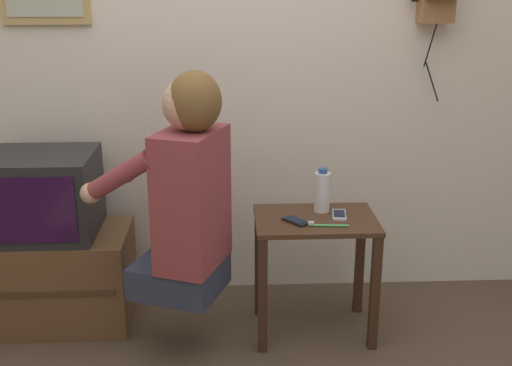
{
  "coord_description": "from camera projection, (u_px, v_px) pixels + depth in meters",
  "views": [
    {
      "loc": [
        0.01,
        -1.9,
        1.62
      ],
      "look_at": [
        0.13,
        0.73,
        0.76
      ],
      "focal_mm": 45.0,
      "sensor_mm": 36.0,
      "label": 1
    }
  ],
  "objects": [
    {
      "name": "toothbrush",
      "position": [
        325.0,
        225.0,
        2.79
      ],
      "size": [
        0.18,
        0.03,
        0.02
      ],
      "rotation": [
        0.0,
        0.0,
        1.49
      ],
      "color": "#4CBF66",
      "rests_on": "side_table"
    },
    {
      "name": "cell_phone_spare",
      "position": [
        339.0,
        215.0,
        2.91
      ],
      "size": [
        0.08,
        0.13,
        0.01
      ],
      "rotation": [
        0.0,
        0.0,
        -0.14
      ],
      "color": "silver",
      "rests_on": "side_table"
    },
    {
      "name": "water_bottle",
      "position": [
        322.0,
        191.0,
        2.94
      ],
      "size": [
        0.07,
        0.07,
        0.21
      ],
      "color": "silver",
      "rests_on": "side_table"
    },
    {
      "name": "television",
      "position": [
        43.0,
        194.0,
        2.96
      ],
      "size": [
        0.48,
        0.44,
        0.38
      ],
      "color": "#232326",
      "rests_on": "tv_stand"
    },
    {
      "name": "person",
      "position": [
        186.0,
        190.0,
        2.66
      ],
      "size": [
        0.62,
        0.52,
        0.97
      ],
      "rotation": [
        0.0,
        0.0,
        1.2
      ],
      "color": "#2D3347",
      "rests_on": "ground_plane"
    },
    {
      "name": "side_table",
      "position": [
        315.0,
        245.0,
        2.93
      ],
      "size": [
        0.55,
        0.39,
        0.57
      ],
      "color": "#422819",
      "rests_on": "ground_plane"
    },
    {
      "name": "tv_stand",
      "position": [
        56.0,
        277.0,
        3.09
      ],
      "size": [
        0.72,
        0.44,
        0.46
      ],
      "color": "brown",
      "rests_on": "ground_plane"
    },
    {
      "name": "wall_back",
      "position": [
        223.0,
        48.0,
        3.12
      ],
      "size": [
        6.8,
        0.05,
        2.55
      ],
      "color": "beige",
      "rests_on": "ground_plane"
    },
    {
      "name": "cell_phone_held",
      "position": [
        296.0,
        221.0,
        2.83
      ],
      "size": [
        0.13,
        0.13,
        0.01
      ],
      "rotation": [
        0.0,
        0.0,
        0.69
      ],
      "color": "black",
      "rests_on": "side_table"
    }
  ]
}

